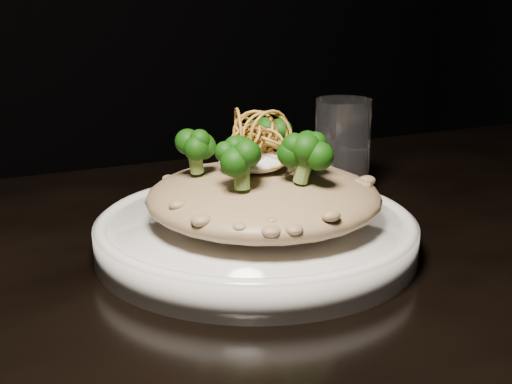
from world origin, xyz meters
TOP-DOWN VIEW (x-y plane):
  - table at (0.00, 0.00)m, footprint 1.10×0.80m
  - plate at (-0.06, 0.06)m, footprint 0.28×0.28m
  - risotto at (-0.06, 0.06)m, footprint 0.20×0.20m
  - broccoli at (-0.06, 0.06)m, footprint 0.12×0.12m
  - cheese at (-0.06, 0.07)m, footprint 0.06×0.06m
  - shallots at (-0.06, 0.07)m, footprint 0.06×0.06m
  - drinking_glass at (0.09, 0.18)m, footprint 0.07×0.07m

SIDE VIEW (x-z plane):
  - table at x=0.00m, z-range 0.29..1.04m
  - plate at x=-0.06m, z-range 0.75..0.78m
  - risotto at x=-0.06m, z-range 0.78..0.82m
  - drinking_glass at x=0.09m, z-range 0.75..0.86m
  - cheese at x=-0.06m, z-range 0.82..0.84m
  - broccoli at x=-0.06m, z-range 0.82..0.87m
  - shallots at x=-0.06m, z-range 0.84..0.88m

